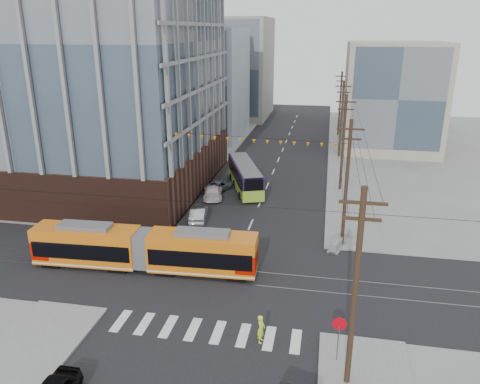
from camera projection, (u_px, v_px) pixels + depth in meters
name	position (u px, v px, depth m)	size (l,w,h in m)	color
ground	(217.00, 305.00, 31.79)	(160.00, 160.00, 0.00)	slate
office_building	(71.00, 61.00, 52.29)	(30.00, 25.00, 28.60)	#381E16
bg_bldg_nw_near	(190.00, 83.00, 80.06)	(18.00, 16.00, 18.00)	#8C99A5
bg_bldg_ne_near	(392.00, 97.00, 70.85)	(14.00, 14.00, 16.00)	gray
bg_bldg_nw_far	(231.00, 68.00, 97.75)	(16.00, 18.00, 20.00)	gray
bg_bldg_ne_far	(390.00, 88.00, 89.38)	(16.00, 16.00, 14.00)	#8C99A5
utility_pole_near	(355.00, 293.00, 22.91)	(0.30, 0.30, 11.00)	black
utility_pole_far	(340.00, 104.00, 80.42)	(0.30, 0.30, 11.00)	black
streetcar	(144.00, 249.00, 36.00)	(17.49, 2.46, 3.37)	orange
city_bus	(245.00, 176.00, 54.46)	(2.38, 10.99, 3.11)	#251236
parked_car_silver	(199.00, 214.00, 45.52)	(1.44, 4.13, 1.36)	#A8ABB1
parked_car_white	(213.00, 192.00, 51.71)	(1.95, 4.80, 1.39)	silver
parked_car_grey	(220.00, 185.00, 54.21)	(1.95, 4.24, 1.18)	#535864
pedestrian	(261.00, 329.00, 27.72)	(0.65, 0.43, 1.79)	#D4FF2F
stop_sign	(338.00, 342.00, 25.84)	(0.83, 0.83, 2.74)	#BC0310
jersey_barrier	(340.00, 240.00, 40.52)	(0.92, 4.08, 0.82)	slate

